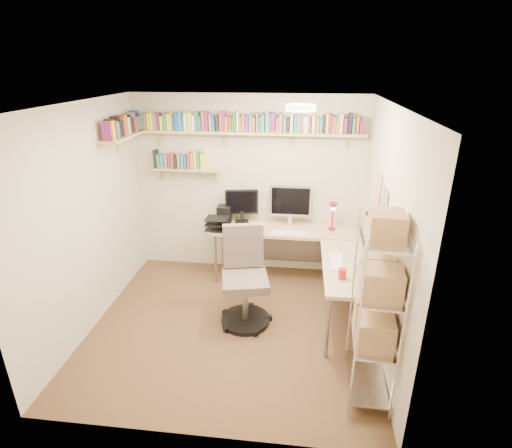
{
  "coord_description": "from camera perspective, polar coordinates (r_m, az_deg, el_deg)",
  "views": [
    {
      "loc": [
        0.74,
        -3.83,
        2.87
      ],
      "look_at": [
        0.22,
        0.55,
        1.08
      ],
      "focal_mm": 28.0,
      "sensor_mm": 36.0,
      "label": 1
    }
  ],
  "objects": [
    {
      "name": "wall_shelves",
      "position": [
        5.32,
        -5.98,
        12.91
      ],
      "size": [
        3.12,
        1.09,
        0.8
      ],
      "color": "tan",
      "rests_on": "ground"
    },
    {
      "name": "office_chair",
      "position": [
        4.68,
        -1.63,
        -8.47
      ],
      "size": [
        0.62,
        0.62,
        1.16
      ],
      "rotation": [
        0.0,
        0.0,
        0.22
      ],
      "color": "black",
      "rests_on": "ground"
    },
    {
      "name": "room_shell",
      "position": [
        4.12,
        -3.93,
        3.36
      ],
      "size": [
        3.24,
        3.04,
        2.52
      ],
      "color": "beige",
      "rests_on": "ground"
    },
    {
      "name": "ground",
      "position": [
        4.84,
        -3.5,
        -14.27
      ],
      "size": [
        3.2,
        3.2,
        0.0
      ],
      "primitive_type": "plane",
      "color": "#4D3221",
      "rests_on": "ground"
    },
    {
      "name": "corner_desk",
      "position": [
        5.23,
        4.98,
        -1.75
      ],
      "size": [
        2.15,
        2.0,
        1.33
      ],
      "color": "tan",
      "rests_on": "ground"
    },
    {
      "name": "wire_rack",
      "position": [
        3.58,
        16.94,
        -9.56
      ],
      "size": [
        0.4,
        0.75,
        1.79
      ],
      "rotation": [
        0.0,
        0.0,
        -0.06
      ],
      "color": "silver",
      "rests_on": "ground"
    }
  ]
}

